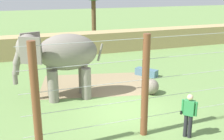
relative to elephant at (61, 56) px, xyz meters
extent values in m
plane|color=#6B8E4C|center=(2.28, -2.49, -2.16)|extent=(120.00, 120.00, 0.00)
cube|color=#937F5B|center=(2.08, 1.35, -2.15)|extent=(6.68, 5.23, 0.01)
cube|color=tan|center=(2.28, 9.25, -1.31)|extent=(36.00, 1.80, 1.68)
cylinder|color=gray|center=(-0.49, -0.38, -1.38)|extent=(0.49, 0.49, 1.55)
cylinder|color=gray|center=(-0.41, 0.47, -1.38)|extent=(0.49, 0.49, 1.55)
cylinder|color=gray|center=(1.09, -0.53, -1.38)|extent=(0.49, 0.49, 1.55)
cylinder|color=gray|center=(1.16, 0.32, -1.38)|extent=(0.49, 0.49, 1.55)
ellipsoid|color=gray|center=(0.34, -0.03, 0.15)|extent=(3.01, 1.80, 1.77)
ellipsoid|color=gray|center=(-1.46, 0.13, 0.46)|extent=(1.20, 1.31, 1.28)
cube|color=gray|center=(-1.41, -0.54, 0.46)|extent=(0.92, 0.60, 1.22)
cube|color=gray|center=(-1.29, 0.78, 0.46)|extent=(0.98, 0.44, 1.22)
cylinder|color=gray|center=(-1.94, 0.18, 0.00)|extent=(0.57, 0.40, 0.69)
cylinder|color=gray|center=(-2.07, 0.19, -0.49)|extent=(0.42, 0.32, 0.65)
cylinder|color=gray|center=(-2.16, 0.20, -0.94)|extent=(0.25, 0.25, 0.61)
cylinder|color=gray|center=(1.94, -0.18, 0.04)|extent=(0.34, 0.14, 0.88)
sphere|color=gray|center=(4.36, -1.09, -1.75)|extent=(0.80, 0.80, 0.80)
cylinder|color=brown|center=(-1.64, -4.70, -0.26)|extent=(0.26, 0.26, 3.80)
cylinder|color=brown|center=(2.16, -4.70, -0.26)|extent=(0.26, 0.26, 3.80)
cylinder|color=#B7B7BC|center=(2.28, -4.70, -1.47)|extent=(8.86, 0.02, 0.02)
cylinder|color=#B7B7BC|center=(2.28, -4.70, -0.73)|extent=(8.86, 0.02, 0.02)
cylinder|color=#B7B7BC|center=(2.28, -4.70, 0.01)|extent=(8.86, 0.02, 0.02)
cylinder|color=#B7B7BC|center=(2.28, -4.70, 0.75)|extent=(8.86, 0.02, 0.02)
cylinder|color=#B7B7BC|center=(2.28, -4.70, 1.49)|extent=(8.86, 0.02, 0.02)
cylinder|color=#232328|center=(3.63, -5.49, -1.72)|extent=(0.15, 0.15, 0.88)
cylinder|color=#232328|center=(3.53, -5.37, -1.72)|extent=(0.15, 0.15, 0.88)
cube|color=#338C4C|center=(3.58, -5.43, -1.00)|extent=(0.40, 0.42, 0.56)
sphere|color=beige|center=(3.58, -5.43, -0.60)|extent=(0.22, 0.22, 0.22)
cylinder|color=#338C4C|center=(3.73, -5.61, -1.00)|extent=(0.13, 0.13, 0.54)
cylinder|color=#338C4C|center=(3.42, -5.25, -1.00)|extent=(0.13, 0.13, 0.54)
cube|color=black|center=(3.35, -5.29, -1.22)|extent=(0.06, 0.06, 0.14)
cube|color=slate|center=(5.56, 1.77, -1.94)|extent=(1.18, 1.45, 0.44)
cylinder|color=brown|center=(5.95, 14.33, 0.07)|extent=(0.44, 0.44, 4.44)
camera|label=1|loc=(-2.23, -13.20, 3.16)|focal=45.27mm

